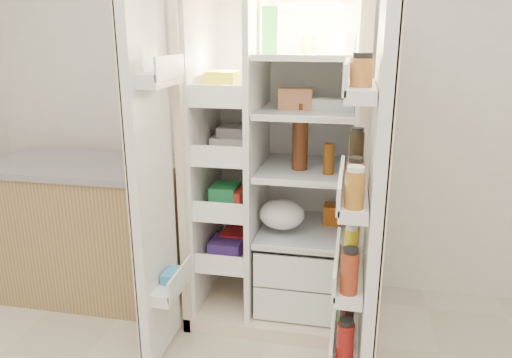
# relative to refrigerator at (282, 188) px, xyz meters

# --- Properties ---
(wall_back) EXTENTS (4.00, 0.02, 2.70)m
(wall_back) POSITION_rel_refrigerator_xyz_m (-0.01, 0.35, 0.61)
(wall_back) COLOR white
(wall_back) RESTS_ON floor
(refrigerator) EXTENTS (0.92, 0.70, 1.80)m
(refrigerator) POSITION_rel_refrigerator_xyz_m (0.00, 0.00, 0.00)
(refrigerator) COLOR beige
(refrigerator) RESTS_ON floor
(freezer_door) EXTENTS (0.15, 0.40, 1.72)m
(freezer_door) POSITION_rel_refrigerator_xyz_m (-0.51, -0.60, 0.15)
(freezer_door) COLOR white
(freezer_door) RESTS_ON floor
(fridge_door) EXTENTS (0.17, 0.58, 1.72)m
(fridge_door) POSITION_rel_refrigerator_xyz_m (0.47, -0.70, 0.13)
(fridge_door) COLOR white
(fridge_door) RESTS_ON floor
(kitchen_counter) EXTENTS (1.17, 0.62, 0.85)m
(kitchen_counter) POSITION_rel_refrigerator_xyz_m (-1.20, -0.07, -0.32)
(kitchen_counter) COLOR #A78253
(kitchen_counter) RESTS_ON floor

